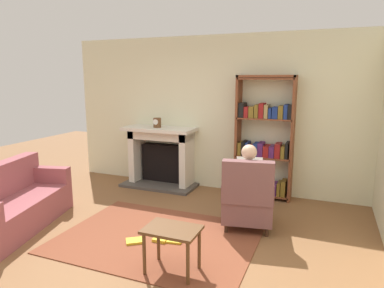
# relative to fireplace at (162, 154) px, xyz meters

# --- Properties ---
(ground) EXTENTS (14.00, 14.00, 0.00)m
(ground) POSITION_rel_fireplace_xyz_m (0.95, -2.30, -0.58)
(ground) COLOR brown
(back_wall) EXTENTS (5.60, 0.10, 2.70)m
(back_wall) POSITION_rel_fireplace_xyz_m (0.95, 0.25, 0.77)
(back_wall) COLOR beige
(back_wall) RESTS_ON ground
(area_rug) EXTENTS (2.40, 1.80, 0.01)m
(area_rug) POSITION_rel_fireplace_xyz_m (0.95, -2.00, -0.57)
(area_rug) COLOR brown
(area_rug) RESTS_ON ground
(fireplace) EXTENTS (1.35, 0.64, 1.10)m
(fireplace) POSITION_rel_fireplace_xyz_m (0.00, 0.00, 0.00)
(fireplace) COLOR #4C4742
(fireplace) RESTS_ON ground
(mantel_clock) EXTENTS (0.14, 0.14, 0.17)m
(mantel_clock) POSITION_rel_fireplace_xyz_m (-0.03, -0.10, 0.60)
(mantel_clock) COLOR brown
(mantel_clock) RESTS_ON fireplace
(bookshelf) EXTENTS (0.93, 0.32, 2.02)m
(bookshelf) POSITION_rel_fireplace_xyz_m (1.87, 0.04, 0.38)
(bookshelf) COLOR brown
(bookshelf) RESTS_ON ground
(armchair_reading) EXTENTS (0.75, 0.73, 0.97)m
(armchair_reading) POSITION_rel_fireplace_xyz_m (1.92, -1.31, -0.16)
(armchair_reading) COLOR #331E14
(armchair_reading) RESTS_ON ground
(seated_reader) EXTENTS (0.42, 0.58, 1.14)m
(seated_reader) POSITION_rel_fireplace_xyz_m (1.90, -1.19, 0.04)
(seated_reader) COLOR silver
(seated_reader) RESTS_ON ground
(sofa_floral) EXTENTS (1.12, 1.83, 0.85)m
(sofa_floral) POSITION_rel_fireplace_xyz_m (-0.98, -2.44, -0.26)
(sofa_floral) COLOR #974E54
(sofa_floral) RESTS_ON ground
(side_table) EXTENTS (0.56, 0.39, 0.48)m
(side_table) POSITION_rel_fireplace_xyz_m (1.45, -2.61, -0.18)
(side_table) COLOR brown
(side_table) RESTS_ON ground
(scattered_books) EXTENTS (0.68, 0.53, 0.04)m
(scattered_books) POSITION_rel_fireplace_xyz_m (1.04, -2.02, -0.55)
(scattered_books) COLOR gold
(scattered_books) RESTS_ON area_rug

